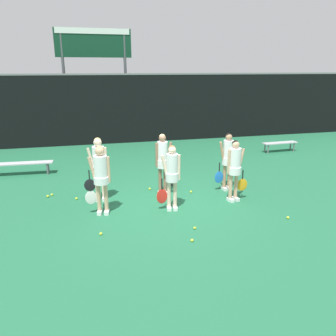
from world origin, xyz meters
The scene contains 22 objects.
ground_plane centered at (0.00, 0.00, 0.00)m, with size 140.00×140.00×0.00m, color #216642.
fence_windscreen centered at (0.00, 7.83, 1.70)m, with size 60.00×0.08×3.37m.
scoreboard centered at (-1.54, 8.67, 4.22)m, with size 3.60×0.15×5.41m.
bench_courtside centered at (-4.45, 3.52, 0.39)m, with size 2.17×0.47×0.44m.
bench_far centered at (6.21, 4.32, 0.37)m, with size 1.63×0.43×0.43m.
player_0 centered at (-1.85, -0.41, 1.07)m, with size 0.66×0.38×1.78m.
player_1 centered at (-0.06, -0.58, 1.01)m, with size 0.62×0.34×1.74m.
player_2 centered at (1.78, -0.42, 1.03)m, with size 0.67×0.38×1.74m.
player_3 centered at (-1.86, 0.51, 1.08)m, with size 0.67×0.37×1.81m.
player_4 centered at (-0.03, 0.54, 1.06)m, with size 0.61×0.33×1.82m.
player_5 centered at (1.95, 0.45, 1.03)m, with size 0.63×0.35×1.76m.
tennis_ball_0 centered at (2.61, -1.86, 0.04)m, with size 0.07×0.07×0.07m, color #CCE033.
tennis_ball_1 centered at (-0.35, 0.97, 0.04)m, with size 0.07×0.07×0.07m, color #CCE033.
tennis_ball_2 centered at (0.18, -1.81, 0.03)m, with size 0.06×0.06×0.06m, color #CCE033.
tennis_ball_3 centered at (-0.06, -2.35, 0.03)m, with size 0.07×0.07×0.07m, color #CCE033.
tennis_ball_4 centered at (0.81, 0.43, 0.03)m, with size 0.07×0.07×0.07m, color #CCE033.
tennis_ball_5 centered at (0.14, -0.26, 0.03)m, with size 0.07×0.07×0.07m, color #CCE033.
tennis_ball_6 centered at (-3.35, 1.08, 0.04)m, with size 0.07×0.07×0.07m, color #CCE033.
tennis_ball_7 centered at (-2.54, 0.71, 0.03)m, with size 0.07×0.07×0.07m, color #CCE033.
tennis_ball_8 centered at (2.54, 0.37, 0.03)m, with size 0.07×0.07×0.07m, color #CCE033.
tennis_ball_9 centered at (-3.25, 1.18, 0.03)m, with size 0.07×0.07×0.07m, color #CCE033.
tennis_ball_10 centered at (-1.96, -1.57, 0.03)m, with size 0.07×0.07×0.07m, color #CCE033.
Camera 1 is at (-2.08, -8.35, 3.61)m, focal length 35.00 mm.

